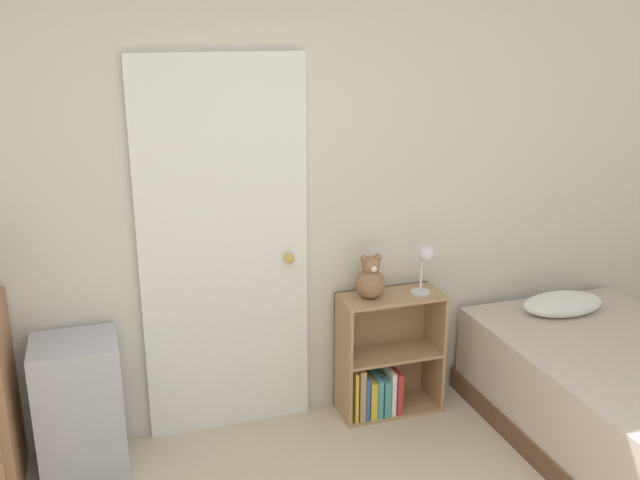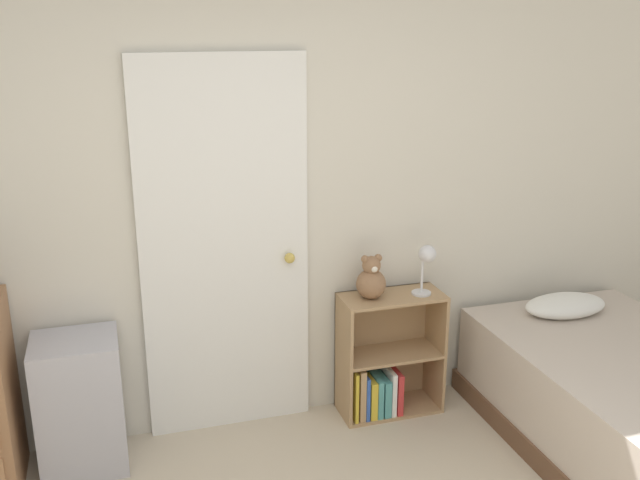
% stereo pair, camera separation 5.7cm
% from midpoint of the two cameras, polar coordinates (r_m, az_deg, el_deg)
% --- Properties ---
extents(wall_back, '(10.00, 0.06, 2.55)m').
position_cam_midpoint_polar(wall_back, '(3.70, -7.11, 3.33)').
color(wall_back, beige).
rests_on(wall_back, ground_plane).
extents(door_closed, '(0.88, 0.09, 2.01)m').
position_cam_midpoint_polar(door_closed, '(3.72, -7.15, -0.92)').
color(door_closed, white).
rests_on(door_closed, ground_plane).
extents(storage_bin, '(0.41, 0.36, 0.69)m').
position_cam_midpoint_polar(storage_bin, '(3.78, -18.22, -12.34)').
color(storage_bin, '#ADADB7').
rests_on(storage_bin, ground_plane).
extents(bookshelf, '(0.58, 0.27, 0.71)m').
position_cam_midpoint_polar(bookshelf, '(4.11, 5.43, -10.12)').
color(bookshelf, tan).
rests_on(bookshelf, ground_plane).
extents(teddy_bear, '(0.16, 0.16, 0.25)m').
position_cam_midpoint_polar(teddy_bear, '(3.86, 4.54, -3.18)').
color(teddy_bear, '#8C6647').
rests_on(teddy_bear, bookshelf).
extents(desk_lamp, '(0.12, 0.12, 0.28)m').
position_cam_midpoint_polar(desk_lamp, '(3.91, 8.92, -1.57)').
color(desk_lamp, silver).
rests_on(desk_lamp, bookshelf).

